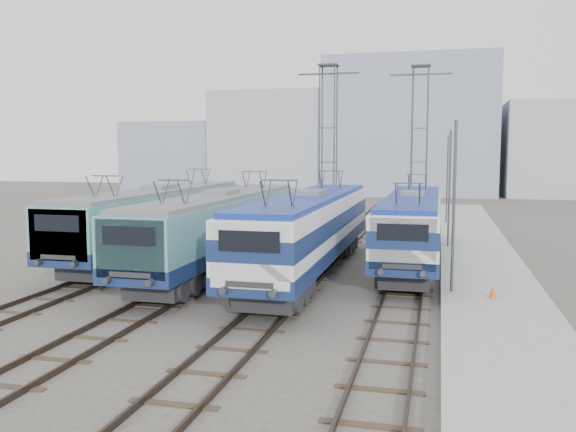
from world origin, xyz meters
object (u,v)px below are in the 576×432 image
(locomotive_center_left, at_px, (220,224))
(safety_cone, at_px, (493,291))
(locomotive_center_right, at_px, (309,226))
(mast_front, at_px, (454,211))
(mast_mid, at_px, (449,191))
(locomotive_far_right, at_px, (413,222))
(locomotive_far_left, at_px, (158,216))
(catenary_tower_west, at_px, (328,140))
(catenary_tower_east, at_px, (419,140))
(mast_rear, at_px, (447,181))

(locomotive_center_left, height_order, safety_cone, locomotive_center_left)
(locomotive_center_right, height_order, mast_front, mast_front)
(mast_front, distance_m, mast_mid, 12.00)
(locomotive_center_right, bearing_deg, locomotive_far_right, 42.69)
(locomotive_far_left, xyz_separation_m, locomotive_center_right, (9.00, -2.89, 0.08))
(locomotive_far_left, relative_size, locomotive_far_right, 1.06)
(locomotive_center_left, relative_size, locomotive_far_right, 1.05)
(locomotive_center_right, relative_size, mast_front, 2.66)
(catenary_tower_west, bearing_deg, locomotive_center_left, -97.66)
(locomotive_center_right, relative_size, mast_mid, 2.66)
(locomotive_far_left, relative_size, mast_front, 2.63)
(catenary_tower_west, height_order, catenary_tower_east, same)
(locomotive_far_left, distance_m, locomotive_far_right, 13.56)
(locomotive_far_left, relative_size, mast_rear, 2.63)
(locomotive_center_right, bearing_deg, safety_cone, -24.76)
(locomotive_center_left, bearing_deg, mast_rear, 62.38)
(locomotive_center_left, distance_m, catenary_tower_west, 17.44)
(mast_mid, bearing_deg, locomotive_center_right, -124.84)
(locomotive_center_left, distance_m, mast_rear, 23.43)
(locomotive_far_left, distance_m, catenary_tower_east, 21.40)
(locomotive_far_right, bearing_deg, safety_cone, -66.67)
(locomotive_center_left, height_order, mast_rear, mast_rear)
(locomotive_center_right, height_order, catenary_tower_west, catenary_tower_west)
(mast_rear, bearing_deg, locomotive_far_right, -96.22)
(safety_cone, bearing_deg, locomotive_far_right, 113.33)
(locomotive_far_left, distance_m, mast_rear, 23.86)
(locomotive_far_right, bearing_deg, catenary_tower_east, 90.96)
(locomotive_far_left, xyz_separation_m, mast_rear, (15.35, 18.23, 1.21))
(locomotive_far_right, relative_size, mast_rear, 2.49)
(safety_cone, bearing_deg, catenary_tower_east, 99.00)
(locomotive_center_left, bearing_deg, locomotive_far_right, 22.70)
(locomotive_far_right, bearing_deg, mast_front, -75.26)
(mast_mid, xyz_separation_m, safety_cone, (1.50, -12.74, -2.94))
(locomotive_center_left, relative_size, safety_cone, 35.22)
(locomotive_far_left, xyz_separation_m, mast_front, (15.35, -5.77, 1.21))
(locomotive_far_left, xyz_separation_m, catenary_tower_east, (13.25, 16.23, 4.35))
(catenary_tower_west, bearing_deg, locomotive_far_right, -62.51)
(locomotive_far_left, bearing_deg, safety_cone, -21.14)
(mast_mid, xyz_separation_m, mast_rear, (0.00, 12.00, 0.00))
(catenary_tower_east, relative_size, mast_mid, 1.71)
(mast_rear, bearing_deg, catenary_tower_west, -155.06)
(locomotive_center_right, xyz_separation_m, locomotive_far_right, (4.50, 4.15, -0.14))
(catenary_tower_east, distance_m, mast_mid, 10.69)
(mast_mid, distance_m, safety_cone, 13.16)
(locomotive_far_right, height_order, catenary_tower_west, catenary_tower_west)
(locomotive_center_right, bearing_deg, catenary_tower_west, 97.49)
(catenary_tower_east, distance_m, mast_rear, 4.28)
(mast_mid, bearing_deg, mast_rear, 90.00)
(locomotive_far_left, distance_m, catenary_tower_west, 16.34)
(mast_rear, bearing_deg, locomotive_center_right, -106.73)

